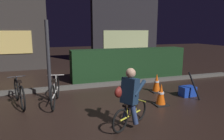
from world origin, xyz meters
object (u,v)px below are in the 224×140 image
cyclist (129,98)px  closed_umbrella (194,86)px  parked_bike_left_mid (19,93)px  blue_crate (187,91)px  street_post (49,62)px  traffic_cone_far (157,83)px  parked_bike_center_left (55,92)px  traffic_cone_near (161,95)px

cyclist → closed_umbrella: (2.52, 1.04, -0.24)m
parked_bike_left_mid → blue_crate: 4.85m
blue_crate → parked_bike_left_mid: bearing=170.4°
street_post → closed_umbrella: 4.23m
traffic_cone_far → cyclist: size_ratio=0.48×
cyclist → street_post: bearing=92.9°
parked_bike_left_mid → closed_umbrella: bearing=-116.2°
street_post → cyclist: bearing=-56.0°
traffic_cone_far → closed_umbrella: size_ratio=0.70×
parked_bike_center_left → blue_crate: (3.86, -0.60, -0.19)m
parked_bike_left_mid → closed_umbrella: closed_umbrella is taller
traffic_cone_near → traffic_cone_far: size_ratio=0.98×
blue_crate → parked_bike_center_left: bearing=171.2°
traffic_cone_far → blue_crate: (0.67, -0.69, -0.14)m
parked_bike_center_left → blue_crate: 3.91m
parked_bike_center_left → traffic_cone_far: size_ratio=2.71×
street_post → parked_bike_center_left: 0.85m
street_post → traffic_cone_near: street_post is taller
parked_bike_center_left → cyclist: 2.34m
traffic_cone_near → blue_crate: traffic_cone_near is taller
parked_bike_center_left → cyclist: size_ratio=1.30×
street_post → blue_crate: size_ratio=5.12×
traffic_cone_far → cyclist: bearing=-132.8°
traffic_cone_far → traffic_cone_near: bearing=-115.3°
parked_bike_left_mid → cyclist: cyclist is taller
street_post → closed_umbrella: bearing=-16.0°
traffic_cone_near → traffic_cone_far: (0.52, 1.09, 0.01)m
parked_bike_center_left → closed_umbrella: size_ratio=1.91×
street_post → cyclist: 2.69m
traffic_cone_near → cyclist: (-1.32, -0.89, 0.35)m
blue_crate → cyclist: bearing=-152.8°
traffic_cone_near → parked_bike_left_mid: bearing=161.4°
traffic_cone_far → closed_umbrella: bearing=-54.0°
parked_bike_left_mid → closed_umbrella: (4.79, -1.06, 0.05)m
parked_bike_center_left → closed_umbrella: 3.97m
traffic_cone_far → blue_crate: traffic_cone_far is taller
parked_bike_center_left → traffic_cone_near: bearing=-99.9°
traffic_cone_far → parked_bike_center_left: bearing=-178.3°
closed_umbrella → blue_crate: bearing=-12.6°
traffic_cone_far → parked_bike_left_mid: bearing=178.4°
parked_bike_center_left → closed_umbrella: closed_umbrella is taller
parked_bike_center_left → blue_crate: size_ratio=3.68×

